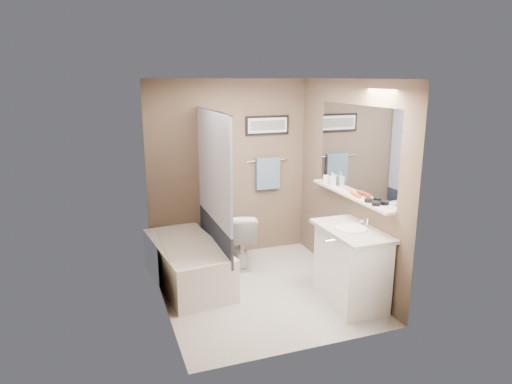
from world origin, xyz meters
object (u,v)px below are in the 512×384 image
object	(u,v)px
candle_bowl_near	(376,204)
hair_brush_front	(355,194)
bathtub	(188,263)
toilet	(240,238)
vanity	(351,267)
glass_jar	(326,179)
candle_bowl_far	(368,200)
soap_bottle	(332,179)

from	to	relation	value
candle_bowl_near	hair_brush_front	size ratio (longest dim) A/B	0.41
bathtub	toilet	distance (m)	0.84
toilet	vanity	bearing A→B (deg)	133.72
vanity	hair_brush_front	distance (m)	0.81
vanity	glass_jar	xyz separation A→B (m)	(0.19, 0.97, 0.77)
hair_brush_front	glass_jar	xyz separation A→B (m)	(0.00, 0.69, 0.03)
candle_bowl_near	hair_brush_front	bearing A→B (deg)	90.00
candle_bowl_far	soap_bottle	world-z (taller)	soap_bottle
bathtub	toilet	bearing A→B (deg)	17.00
toilet	glass_jar	bearing A→B (deg)	170.61
candle_bowl_far	vanity	bearing A→B (deg)	-174.85
toilet	bathtub	bearing A→B (deg)	36.41
toilet	candle_bowl_near	world-z (taller)	candle_bowl_near
bathtub	glass_jar	world-z (taller)	glass_jar
vanity	hair_brush_front	world-z (taller)	hair_brush_front
vanity	candle_bowl_far	xyz separation A→B (m)	(0.19, 0.02, 0.73)
bathtub	vanity	distance (m)	1.92
hair_brush_front	glass_jar	size ratio (longest dim) A/B	2.20
vanity	glass_jar	world-z (taller)	glass_jar
toilet	glass_jar	distance (m)	1.36
vanity	glass_jar	distance (m)	1.25
vanity	bathtub	bearing A→B (deg)	151.36
bathtub	soap_bottle	size ratio (longest dim) A/B	9.03
toilet	candle_bowl_far	world-z (taller)	candle_bowl_far
toilet	glass_jar	world-z (taller)	glass_jar
glass_jar	soap_bottle	distance (m)	0.16
candle_bowl_near	glass_jar	distance (m)	1.09
vanity	soap_bottle	world-z (taller)	soap_bottle
soap_bottle	candle_bowl_far	bearing A→B (deg)	-90.00
bathtub	candle_bowl_far	bearing A→B (deg)	-36.77
hair_brush_front	soap_bottle	distance (m)	0.54
candle_bowl_near	candle_bowl_far	bearing A→B (deg)	90.00
vanity	soap_bottle	distance (m)	1.16
candle_bowl_far	glass_jar	world-z (taller)	glass_jar
bathtub	glass_jar	size ratio (longest dim) A/B	15.00
toilet	soap_bottle	distance (m)	1.44
bathtub	vanity	xyz separation A→B (m)	(1.60, -1.05, 0.15)
candle_bowl_far	soap_bottle	size ratio (longest dim) A/B	0.54
candle_bowl_far	glass_jar	bearing A→B (deg)	90.00
toilet	soap_bottle	xyz separation A→B (m)	(1.02, -0.57, 0.84)
bathtub	toilet	xyz separation A→B (m)	(0.77, 0.34, 0.11)
bathtub	glass_jar	bearing A→B (deg)	-9.18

